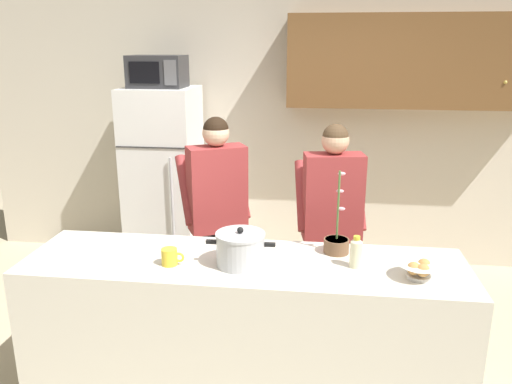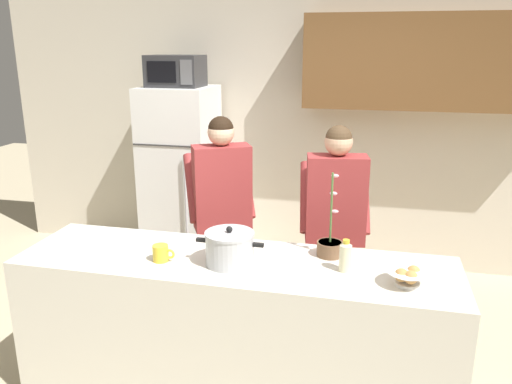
{
  "view_description": "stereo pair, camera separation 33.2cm",
  "coord_description": "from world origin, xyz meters",
  "px_view_note": "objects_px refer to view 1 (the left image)",
  "views": [
    {
      "loc": [
        0.41,
        -2.67,
        2.11
      ],
      "look_at": [
        0.0,
        0.55,
        1.17
      ],
      "focal_mm": 35.9,
      "sensor_mm": 36.0,
      "label": 1
    },
    {
      "loc": [
        0.74,
        -2.61,
        2.11
      ],
      "look_at": [
        0.0,
        0.55,
        1.17
      ],
      "focal_mm": 35.9,
      "sensor_mm": 36.0,
      "label": 2
    }
  ],
  "objects_px": {
    "coffee_mug": "(170,257)",
    "potted_orchid": "(337,242)",
    "microwave": "(158,71)",
    "cooking_pot": "(240,249)",
    "bread_bowl": "(419,270)",
    "bottle_near_edge": "(356,252)",
    "person_by_sink": "(332,210)",
    "refrigerator": "(164,181)",
    "person_near_pot": "(217,201)"
  },
  "relations": [
    {
      "from": "person_near_pot",
      "to": "bread_bowl",
      "type": "bearing_deg",
      "value": -36.58
    },
    {
      "from": "bread_bowl",
      "to": "microwave",
      "type": "bearing_deg",
      "value": 135.81
    },
    {
      "from": "potted_orchid",
      "to": "refrigerator",
      "type": "bearing_deg",
      "value": 133.36
    },
    {
      "from": "person_by_sink",
      "to": "refrigerator",
      "type": "bearing_deg",
      "value": 145.51
    },
    {
      "from": "microwave",
      "to": "coffee_mug",
      "type": "bearing_deg",
      "value": -71.65
    },
    {
      "from": "cooking_pot",
      "to": "person_near_pot",
      "type": "bearing_deg",
      "value": 109.42
    },
    {
      "from": "cooking_pot",
      "to": "bottle_near_edge",
      "type": "relative_size",
      "value": 2.12
    },
    {
      "from": "person_by_sink",
      "to": "cooking_pot",
      "type": "relative_size",
      "value": 4.11
    },
    {
      "from": "microwave",
      "to": "person_by_sink",
      "type": "height_order",
      "value": "microwave"
    },
    {
      "from": "refrigerator",
      "to": "potted_orchid",
      "type": "distance_m",
      "value": 2.29
    },
    {
      "from": "person_near_pot",
      "to": "microwave",
      "type": "bearing_deg",
      "value": 125.92
    },
    {
      "from": "cooking_pot",
      "to": "bread_bowl",
      "type": "xyz_separation_m",
      "value": [
        0.96,
        -0.05,
        -0.04
      ]
    },
    {
      "from": "potted_orchid",
      "to": "bottle_near_edge",
      "type": "bearing_deg",
      "value": -62.5
    },
    {
      "from": "bread_bowl",
      "to": "bottle_near_edge",
      "type": "bearing_deg",
      "value": 162.1
    },
    {
      "from": "bread_bowl",
      "to": "bottle_near_edge",
      "type": "height_order",
      "value": "bottle_near_edge"
    },
    {
      "from": "bottle_near_edge",
      "to": "potted_orchid",
      "type": "relative_size",
      "value": 0.36
    },
    {
      "from": "person_by_sink",
      "to": "cooking_pot",
      "type": "height_order",
      "value": "person_by_sink"
    },
    {
      "from": "cooking_pot",
      "to": "potted_orchid",
      "type": "relative_size",
      "value": 0.78
    },
    {
      "from": "refrigerator",
      "to": "bottle_near_edge",
      "type": "relative_size",
      "value": 9.47
    },
    {
      "from": "bottle_near_edge",
      "to": "person_by_sink",
      "type": "bearing_deg",
      "value": 98.55
    },
    {
      "from": "cooking_pot",
      "to": "potted_orchid",
      "type": "bearing_deg",
      "value": 24.56
    },
    {
      "from": "person_near_pot",
      "to": "potted_orchid",
      "type": "relative_size",
      "value": 3.24
    },
    {
      "from": "person_near_pot",
      "to": "bread_bowl",
      "type": "height_order",
      "value": "person_near_pot"
    },
    {
      "from": "person_near_pot",
      "to": "coffee_mug",
      "type": "height_order",
      "value": "person_near_pot"
    },
    {
      "from": "microwave",
      "to": "cooking_pot",
      "type": "bearing_deg",
      "value": -61.27
    },
    {
      "from": "cooking_pot",
      "to": "coffee_mug",
      "type": "distance_m",
      "value": 0.4
    },
    {
      "from": "bread_bowl",
      "to": "bottle_near_edge",
      "type": "xyz_separation_m",
      "value": [
        -0.32,
        0.1,
        0.04
      ]
    },
    {
      "from": "cooking_pot",
      "to": "bottle_near_edge",
      "type": "xyz_separation_m",
      "value": [
        0.64,
        0.05,
        -0.01
      ]
    },
    {
      "from": "refrigerator",
      "to": "person_by_sink",
      "type": "bearing_deg",
      "value": -34.49
    },
    {
      "from": "person_by_sink",
      "to": "person_near_pot",
      "type": "bearing_deg",
      "value": 176.41
    },
    {
      "from": "person_by_sink",
      "to": "coffee_mug",
      "type": "relative_size",
      "value": 12.2
    },
    {
      "from": "coffee_mug",
      "to": "potted_orchid",
      "type": "bearing_deg",
      "value": 17.63
    },
    {
      "from": "cooking_pot",
      "to": "bread_bowl",
      "type": "bearing_deg",
      "value": -3.19
    },
    {
      "from": "refrigerator",
      "to": "cooking_pot",
      "type": "bearing_deg",
      "value": -61.55
    },
    {
      "from": "potted_orchid",
      "to": "person_by_sink",
      "type": "bearing_deg",
      "value": 91.72
    },
    {
      "from": "microwave",
      "to": "cooking_pot",
      "type": "height_order",
      "value": "microwave"
    },
    {
      "from": "coffee_mug",
      "to": "bottle_near_edge",
      "type": "height_order",
      "value": "bottle_near_edge"
    },
    {
      "from": "bottle_near_edge",
      "to": "potted_orchid",
      "type": "bearing_deg",
      "value": 117.5
    },
    {
      "from": "person_near_pot",
      "to": "bottle_near_edge",
      "type": "relative_size",
      "value": 8.87
    },
    {
      "from": "cooking_pot",
      "to": "bread_bowl",
      "type": "height_order",
      "value": "cooking_pot"
    },
    {
      "from": "refrigerator",
      "to": "bread_bowl",
      "type": "distance_m",
      "value": 2.8
    },
    {
      "from": "microwave",
      "to": "person_near_pot",
      "type": "xyz_separation_m",
      "value": [
        0.72,
        -0.99,
        -0.86
      ]
    },
    {
      "from": "person_by_sink",
      "to": "cooking_pot",
      "type": "bearing_deg",
      "value": -121.63
    },
    {
      "from": "bread_bowl",
      "to": "potted_orchid",
      "type": "distance_m",
      "value": 0.52
    },
    {
      "from": "bread_bowl",
      "to": "cooking_pot",
      "type": "bearing_deg",
      "value": 176.81
    },
    {
      "from": "potted_orchid",
      "to": "cooking_pot",
      "type": "bearing_deg",
      "value": -155.44
    },
    {
      "from": "cooking_pot",
      "to": "coffee_mug",
      "type": "bearing_deg",
      "value": -172.76
    },
    {
      "from": "coffee_mug",
      "to": "person_near_pot",
      "type": "bearing_deg",
      "value": 85.34
    },
    {
      "from": "cooking_pot",
      "to": "microwave",
      "type": "bearing_deg",
      "value": 118.73
    },
    {
      "from": "person_by_sink",
      "to": "potted_orchid",
      "type": "height_order",
      "value": "person_by_sink"
    }
  ]
}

